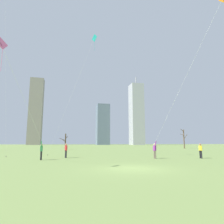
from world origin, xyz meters
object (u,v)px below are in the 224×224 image
Objects in this scene: bystander_far_off_by_trees at (200,150)px; bare_tree_center at (184,138)px; bare_tree_left_of_center at (65,141)px; kite_flyer_midfield_center_pink at (37,138)px; bystander_watching_nearby at (66,150)px; kite_flyer_midfield_left_orange at (164,130)px; distant_kite_low_near_trees_teal at (90,51)px.

bare_tree_center is (19.52, 33.37, 2.08)m from bystander_far_off_by_trees.
bare_tree_center is at bearing -0.47° from bare_tree_left_of_center.
bare_tree_left_of_center is 0.70× the size of bare_tree_center.
bystander_watching_nearby is (2.69, 3.57, -1.19)m from kite_flyer_midfield_center_pink.
kite_flyer_midfield_center_pink reaches higher than bare_tree_center.
kite_flyer_midfield_center_pink is 5.37× the size of bystander_watching_nearby.
bystander_far_off_by_trees is 0.40× the size of bare_tree_left_of_center.
kite_flyer_midfield_center_pink is at bearing 178.64° from bystander_far_off_by_trees.
kite_flyer_midfield_left_orange is 2.55× the size of bare_tree_center.
kite_flyer_midfield_left_orange is at bearing -125.48° from bare_tree_center.
bare_tree_left_of_center is at bearing 95.75° from distant_kite_low_near_trees_teal.
bystander_far_off_by_trees is 1.00× the size of bystander_watching_nearby.
kite_flyer_midfield_center_pink is 0.56× the size of distant_kite_low_near_trees_teal.
bare_tree_left_of_center is at bearing 106.93° from kite_flyer_midfield_left_orange.
kite_flyer_midfield_center_pink is 2.15× the size of bare_tree_left_of_center.
kite_flyer_midfield_left_orange reaches higher than kite_flyer_midfield_center_pink.
distant_kite_low_near_trees_teal is at bearing 146.81° from kite_flyer_midfield_left_orange.
distant_kite_low_near_trees_teal reaches higher than kite_flyer_midfield_left_orange.
kite_flyer_midfield_center_pink is 5.37× the size of bystander_far_off_by_trees.
kite_flyer_midfield_center_pink is 33.33m from bare_tree_left_of_center.
distant_kite_low_near_trees_teal is at bearing 11.51° from bystander_watching_nearby.
bare_tree_center is at bearing 59.67° from bystander_far_off_by_trees.
bystander_watching_nearby is at bearing -168.49° from distant_kite_low_near_trees_teal.
kite_flyer_midfield_center_pink is 1.50× the size of bare_tree_center.
kite_flyer_midfield_left_orange reaches higher than bystander_watching_nearby.
bystander_far_off_by_trees is at bearing -120.33° from bare_tree_center.
bystander_watching_nearby is 0.11× the size of distant_kite_low_near_trees_teal.
bystander_watching_nearby is 0.28× the size of bare_tree_center.
bystander_watching_nearby is 44.97m from bare_tree_center.
bystander_watching_nearby is 12.79m from distant_kite_low_near_trees_teal.
bare_tree_left_of_center reaches higher than bystander_far_off_by_trees.
bystander_watching_nearby is at bearing 53.03° from kite_flyer_midfield_center_pink.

